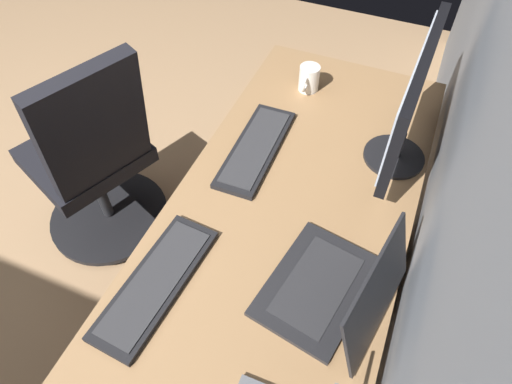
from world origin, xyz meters
The scene contains 8 objects.
desk centered at (-0.09, 1.53, 0.66)m, with size 1.91×0.71×0.73m.
drawer_pedestal centered at (-0.26, 1.55, 0.35)m, with size 0.40×0.51×0.69m.
monitor_primary centered at (-0.58, 1.77, 0.97)m, with size 0.58×0.20×0.40m.
laptop_left centered at (-0.01, 1.74, 0.78)m, with size 0.39×0.35×0.23m.
keyboard_main centered at (0.14, 1.28, 0.74)m, with size 0.43×0.17×0.02m.
keyboard_spare centered at (-0.43, 1.33, 0.74)m, with size 0.42×0.15×0.02m.
coffee_mug centered at (-0.81, 1.39, 0.78)m, with size 0.12×0.08×0.10m.
office_chair centered at (-0.35, 0.65, 0.46)m, with size 0.57×0.61×0.97m.
Camera 1 is at (0.57, 1.75, 1.82)m, focal length 31.88 mm.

